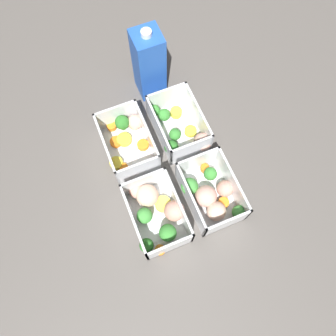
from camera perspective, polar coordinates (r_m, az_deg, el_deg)
The scene contains 6 objects.
ground_plane at distance 0.79m, azimuth 0.00°, elevation -0.70°, with size 4.00×4.00×0.00m, color #56514C.
container_near_left at distance 0.80m, azimuth -7.08°, elevation 5.07°, with size 0.16×0.12×0.08m.
container_near_right at distance 0.73m, azimuth -2.13°, elevation -7.58°, with size 0.18×0.12×0.08m.
container_far_left at distance 0.81m, azimuth 2.11°, elevation 6.84°, with size 0.17×0.12×0.08m.
container_far_right at distance 0.75m, azimuth 7.52°, elevation -4.61°, with size 0.16×0.12×0.08m.
juice_carton at distance 0.83m, azimuth -3.36°, elevation 17.58°, with size 0.07×0.07×0.20m.
Camera 1 is at (0.26, -0.11, 0.74)m, focal length 35.00 mm.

